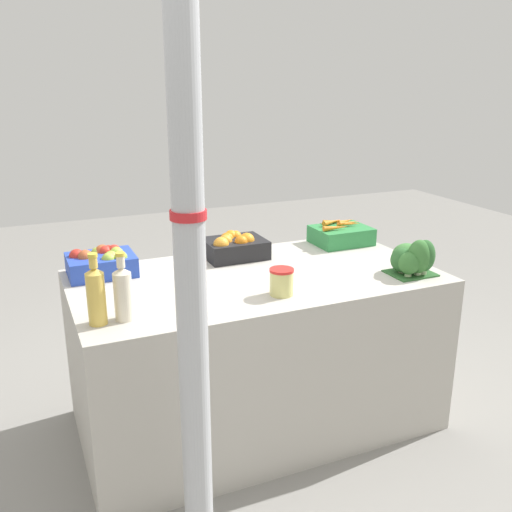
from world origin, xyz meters
TOP-DOWN VIEW (x-y plane):
  - ground_plane at (0.00, 0.00)m, footprint 10.00×10.00m
  - market_table at (0.00, 0.00)m, footprint 1.78×0.95m
  - support_pole at (-0.57, -0.77)m, footprint 0.12×0.12m
  - apple_crate at (-0.69, 0.33)m, footprint 0.32×0.25m
  - orange_crate at (0.01, 0.32)m, footprint 0.32×0.25m
  - carrot_crate at (0.68, 0.32)m, footprint 0.32×0.26m
  - broccoli_pile at (0.71, -0.30)m, footprint 0.22×0.21m
  - juice_bottle_golden at (-0.80, -0.28)m, footprint 0.07×0.07m
  - juice_bottle_cloudy at (-0.70, -0.28)m, footprint 0.07×0.07m
  - pickle_jar at (-0.00, -0.29)m, footprint 0.11×0.11m

SIDE VIEW (x-z plane):
  - ground_plane at x=0.00m, z-range 0.00..0.00m
  - market_table at x=0.00m, z-range 0.00..0.82m
  - carrot_crate at x=0.68m, z-range 0.81..0.94m
  - pickle_jar at x=0.00m, z-range 0.82..0.94m
  - orange_crate at x=0.01m, z-range 0.81..0.95m
  - apple_crate at x=-0.69m, z-range 0.82..0.96m
  - broccoli_pile at x=0.71m, z-range 0.81..1.00m
  - juice_bottle_cloudy at x=-0.70m, z-range 0.80..1.08m
  - juice_bottle_golden at x=-0.80m, z-range 0.80..1.09m
  - support_pole at x=-0.57m, z-range 0.00..2.61m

